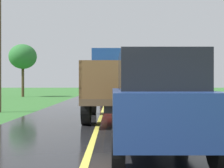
{
  "coord_description": "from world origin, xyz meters",
  "views": [
    {
      "loc": [
        0.45,
        -2.05,
        1.42
      ],
      "look_at": [
        0.43,
        10.02,
        1.4
      ],
      "focal_mm": 48.96,
      "sensor_mm": 36.0,
      "label": 1
    }
  ],
  "objects_px": {
    "utility_pole_roadside": "(0,30)",
    "following_car": "(157,102)",
    "banana_truck_near": "(118,82)",
    "roadside_tree_mid_right": "(23,57)",
    "banana_truck_far": "(115,83)"
  },
  "relations": [
    {
      "from": "utility_pole_roadside",
      "to": "following_car",
      "type": "bearing_deg",
      "value": -54.79
    },
    {
      "from": "banana_truck_near",
      "to": "utility_pole_roadside",
      "type": "height_order",
      "value": "utility_pole_roadside"
    },
    {
      "from": "banana_truck_near",
      "to": "roadside_tree_mid_right",
      "type": "height_order",
      "value": "roadside_tree_mid_right"
    },
    {
      "from": "utility_pole_roadside",
      "to": "roadside_tree_mid_right",
      "type": "relative_size",
      "value": 1.32
    },
    {
      "from": "utility_pole_roadside",
      "to": "following_car",
      "type": "height_order",
      "value": "utility_pole_roadside"
    },
    {
      "from": "banana_truck_far",
      "to": "banana_truck_near",
      "type": "bearing_deg",
      "value": -89.96
    },
    {
      "from": "following_car",
      "to": "banana_truck_far",
      "type": "bearing_deg",
      "value": 91.7
    },
    {
      "from": "banana_truck_near",
      "to": "following_car",
      "type": "relative_size",
      "value": 1.42
    },
    {
      "from": "banana_truck_near",
      "to": "utility_pole_roadside",
      "type": "relative_size",
      "value": 0.79
    },
    {
      "from": "banana_truck_far",
      "to": "utility_pole_roadside",
      "type": "height_order",
      "value": "utility_pole_roadside"
    },
    {
      "from": "banana_truck_far",
      "to": "utility_pole_roadside",
      "type": "relative_size",
      "value": 0.79
    },
    {
      "from": "utility_pole_roadside",
      "to": "roadside_tree_mid_right",
      "type": "height_order",
      "value": "utility_pole_roadside"
    },
    {
      "from": "banana_truck_far",
      "to": "roadside_tree_mid_right",
      "type": "bearing_deg",
      "value": 155.79
    },
    {
      "from": "banana_truck_near",
      "to": "banana_truck_far",
      "type": "relative_size",
      "value": 1.0
    },
    {
      "from": "banana_truck_far",
      "to": "utility_pole_roadside",
      "type": "bearing_deg",
      "value": -113.84
    }
  ]
}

